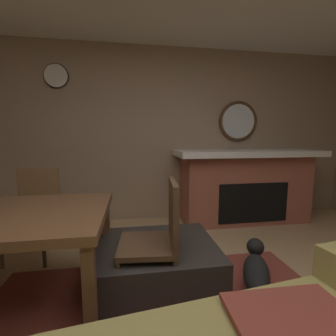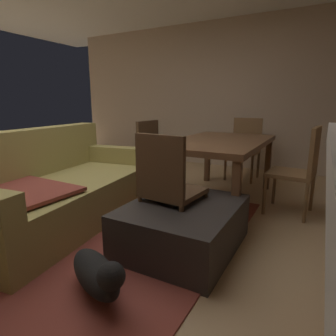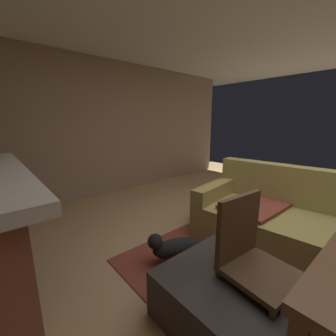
{
  "view_description": "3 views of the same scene",
  "coord_description": "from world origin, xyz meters",
  "px_view_note": "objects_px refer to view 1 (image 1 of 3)",
  "views": [
    {
      "loc": [
        0.27,
        0.84,
        1.26
      ],
      "look_at": [
        -0.02,
        -1.01,
        1.01
      ],
      "focal_mm": 24.67,
      "sensor_mm": 36.0,
      "label": 1
    },
    {
      "loc": [
        -1.86,
        -1.91,
        1.16
      ],
      "look_at": [
        -0.06,
        -0.93,
        0.69
      ],
      "focal_mm": 30.43,
      "sensor_mm": 36.0,
      "label": 2
    },
    {
      "loc": [
        0.7,
        -2.17,
        1.45
      ],
      "look_at": [
        -0.48,
        -1.14,
        1.1
      ],
      "focal_mm": 22.84,
      "sensor_mm": 36.0,
      "label": 3
    }
  ],
  "objects_px": {
    "small_dog": "(256,269)",
    "dining_chair_south": "(35,207)",
    "round_wall_mirror": "(238,121)",
    "ottoman_coffee_table": "(156,264)",
    "tv_remote": "(162,247)",
    "fireplace": "(244,185)",
    "dining_chair_west": "(159,233)",
    "wall_clock": "(56,76)"
  },
  "relations": [
    {
      "from": "ottoman_coffee_table",
      "to": "dining_chair_west",
      "type": "xyz_separation_m",
      "value": [
        -0.01,
        0.14,
        0.34
      ]
    },
    {
      "from": "tv_remote",
      "to": "ottoman_coffee_table",
      "type": "bearing_deg",
      "value": -40.28
    },
    {
      "from": "dining_chair_west",
      "to": "round_wall_mirror",
      "type": "bearing_deg",
      "value": -129.61
    },
    {
      "from": "round_wall_mirror",
      "to": "wall_clock",
      "type": "xyz_separation_m",
      "value": [
        2.66,
        -0.0,
        0.58
      ]
    },
    {
      "from": "small_dog",
      "to": "dining_chair_south",
      "type": "bearing_deg",
      "value": -24.54
    },
    {
      "from": "ottoman_coffee_table",
      "to": "small_dog",
      "type": "relative_size",
      "value": 1.71
    },
    {
      "from": "round_wall_mirror",
      "to": "small_dog",
      "type": "bearing_deg",
      "value": 69.91
    },
    {
      "from": "fireplace",
      "to": "tv_remote",
      "type": "bearing_deg",
      "value": 44.72
    },
    {
      "from": "round_wall_mirror",
      "to": "ottoman_coffee_table",
      "type": "relative_size",
      "value": 0.62
    },
    {
      "from": "ottoman_coffee_table",
      "to": "tv_remote",
      "type": "bearing_deg",
      "value": 115.28
    },
    {
      "from": "round_wall_mirror",
      "to": "ottoman_coffee_table",
      "type": "height_order",
      "value": "round_wall_mirror"
    },
    {
      "from": "fireplace",
      "to": "round_wall_mirror",
      "type": "distance_m",
      "value": 1.01
    },
    {
      "from": "dining_chair_south",
      "to": "dining_chair_west",
      "type": "distance_m",
      "value": 1.52
    },
    {
      "from": "small_dog",
      "to": "dining_chair_west",
      "type": "bearing_deg",
      "value": -2.54
    },
    {
      "from": "tv_remote",
      "to": "dining_chair_west",
      "type": "xyz_separation_m",
      "value": [
        0.03,
        0.06,
        0.14
      ]
    },
    {
      "from": "dining_chair_south",
      "to": "dining_chair_west",
      "type": "xyz_separation_m",
      "value": [
        -1.23,
        0.89,
        0.0
      ]
    },
    {
      "from": "ottoman_coffee_table",
      "to": "tv_remote",
      "type": "height_order",
      "value": "tv_remote"
    },
    {
      "from": "fireplace",
      "to": "ottoman_coffee_table",
      "type": "xyz_separation_m",
      "value": [
        1.48,
        1.35,
        -0.36
      ]
    },
    {
      "from": "ottoman_coffee_table",
      "to": "tv_remote",
      "type": "xyz_separation_m",
      "value": [
        -0.04,
        0.08,
        0.2
      ]
    },
    {
      "from": "fireplace",
      "to": "dining_chair_west",
      "type": "bearing_deg",
      "value": 45.38
    },
    {
      "from": "round_wall_mirror",
      "to": "ottoman_coffee_table",
      "type": "distance_m",
      "value": 2.57
    },
    {
      "from": "round_wall_mirror",
      "to": "small_dog",
      "type": "xyz_separation_m",
      "value": [
        0.66,
        1.81,
        -1.34
      ]
    },
    {
      "from": "ottoman_coffee_table",
      "to": "tv_remote",
      "type": "distance_m",
      "value": 0.22
    },
    {
      "from": "tv_remote",
      "to": "wall_clock",
      "type": "distance_m",
      "value": 2.71
    },
    {
      "from": "fireplace",
      "to": "small_dog",
      "type": "relative_size",
      "value": 3.55
    },
    {
      "from": "fireplace",
      "to": "small_dog",
      "type": "height_order",
      "value": "fireplace"
    },
    {
      "from": "fireplace",
      "to": "wall_clock",
      "type": "relative_size",
      "value": 6.36
    },
    {
      "from": "ottoman_coffee_table",
      "to": "wall_clock",
      "type": "bearing_deg",
      "value": -54.25
    },
    {
      "from": "dining_chair_south",
      "to": "tv_remote",
      "type": "bearing_deg",
      "value": 146.43
    },
    {
      "from": "dining_chair_west",
      "to": "small_dog",
      "type": "xyz_separation_m",
      "value": [
        -0.81,
        0.04,
        -0.36
      ]
    },
    {
      "from": "round_wall_mirror",
      "to": "tv_remote",
      "type": "relative_size",
      "value": 3.92
    },
    {
      "from": "fireplace",
      "to": "round_wall_mirror",
      "type": "xyz_separation_m",
      "value": [
        0.0,
        -0.29,
        0.97
      ]
    },
    {
      "from": "fireplace",
      "to": "round_wall_mirror",
      "type": "bearing_deg",
      "value": -90.0
    },
    {
      "from": "fireplace",
      "to": "dining_chair_west",
      "type": "distance_m",
      "value": 2.09
    },
    {
      "from": "tv_remote",
      "to": "dining_chair_south",
      "type": "bearing_deg",
      "value": -9.13
    },
    {
      "from": "tv_remote",
      "to": "dining_chair_south",
      "type": "distance_m",
      "value": 1.52
    },
    {
      "from": "dining_chair_south",
      "to": "ottoman_coffee_table",
      "type": "bearing_deg",
      "value": 148.24
    },
    {
      "from": "wall_clock",
      "to": "fireplace",
      "type": "bearing_deg",
      "value": 173.85
    },
    {
      "from": "fireplace",
      "to": "tv_remote",
      "type": "relative_size",
      "value": 13.06
    },
    {
      "from": "dining_chair_west",
      "to": "wall_clock",
      "type": "distance_m",
      "value": 2.65
    },
    {
      "from": "ottoman_coffee_table",
      "to": "dining_chair_south",
      "type": "height_order",
      "value": "dining_chair_south"
    },
    {
      "from": "tv_remote",
      "to": "small_dog",
      "type": "relative_size",
      "value": 0.27
    }
  ]
}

